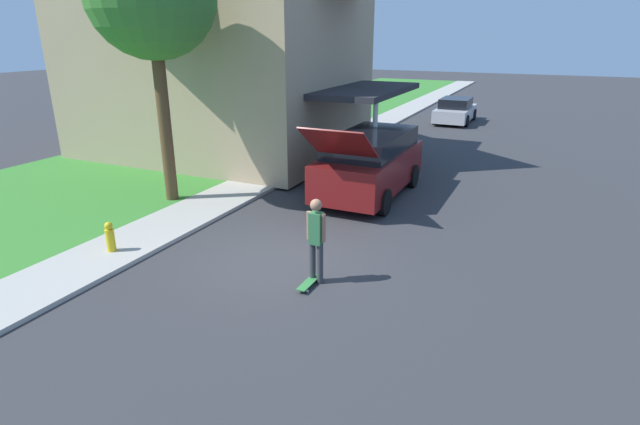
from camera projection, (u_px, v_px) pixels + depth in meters
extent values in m
plane|color=#333335|center=(277.00, 258.00, 11.38)|extent=(120.00, 120.00, 0.00)
cube|color=#387F2D|center=(176.00, 162.00, 19.66)|extent=(10.00, 80.00, 0.08)
cube|color=#ADA89E|center=(273.00, 174.00, 17.91)|extent=(1.80, 80.00, 0.10)
cube|color=tan|center=(220.00, 75.00, 20.38)|extent=(10.44, 7.79, 6.29)
cube|color=#28282D|center=(365.00, 90.00, 17.98)|extent=(2.60, 5.45, 0.20)
cylinder|color=silver|center=(374.00, 143.00, 16.37)|extent=(0.16, 0.16, 2.70)
cylinder|color=brown|center=(164.00, 119.00, 14.38)|extent=(0.36, 0.36, 4.81)
cube|color=maroon|center=(370.00, 169.00, 15.46)|extent=(2.04, 4.87, 1.11)
cube|color=black|center=(372.00, 142.00, 15.28)|extent=(1.88, 3.80, 0.56)
cylinder|color=black|center=(357.00, 169.00, 17.30)|extent=(0.24, 0.75, 0.75)
cylinder|color=black|center=(413.00, 176.00, 16.52)|extent=(0.24, 0.75, 0.75)
cylinder|color=black|center=(320.00, 193.00, 14.73)|extent=(0.24, 0.75, 0.75)
cylinder|color=black|center=(384.00, 202.00, 13.94)|extent=(0.24, 0.75, 0.75)
cube|color=maroon|center=(339.00, 143.00, 12.90)|extent=(1.80, 1.25, 0.89)
cube|color=#B7B7BC|center=(455.00, 113.00, 28.47)|extent=(1.78, 4.14, 0.67)
cube|color=black|center=(456.00, 103.00, 28.18)|extent=(1.56, 2.15, 0.52)
cylinder|color=black|center=(444.00, 113.00, 29.94)|extent=(0.20, 0.65, 0.65)
cylinder|color=black|center=(474.00, 115.00, 29.25)|extent=(0.20, 0.65, 0.65)
cylinder|color=black|center=(435.00, 119.00, 27.82)|extent=(0.20, 0.65, 0.65)
cylinder|color=black|center=(466.00, 121.00, 27.14)|extent=(0.20, 0.65, 0.65)
cylinder|color=#38383D|center=(312.00, 262.00, 10.17)|extent=(0.13, 0.13, 0.86)
cylinder|color=#38383D|center=(320.00, 264.00, 10.10)|extent=(0.13, 0.13, 0.86)
cube|color=#337042|center=(316.00, 228.00, 9.87)|extent=(0.25, 0.20, 0.66)
sphere|color=#9E7051|center=(316.00, 205.00, 9.71)|extent=(0.24, 0.24, 0.24)
cylinder|color=#9E7051|center=(309.00, 225.00, 9.92)|extent=(0.09, 0.09, 0.59)
cylinder|color=#9E7051|center=(323.00, 228.00, 9.80)|extent=(0.09, 0.09, 0.59)
cube|color=#337F3D|center=(309.00, 282.00, 10.08)|extent=(0.19, 0.78, 0.02)
cylinder|color=silver|center=(310.00, 279.00, 10.34)|extent=(0.03, 0.06, 0.06)
cylinder|color=silver|center=(318.00, 281.00, 10.27)|extent=(0.03, 0.06, 0.06)
cylinder|color=silver|center=(300.00, 289.00, 9.93)|extent=(0.03, 0.06, 0.06)
cylinder|color=silver|center=(307.00, 291.00, 9.86)|extent=(0.03, 0.06, 0.06)
cylinder|color=gold|center=(111.00, 240.00, 11.42)|extent=(0.20, 0.20, 0.53)
sphere|color=gold|center=(108.00, 226.00, 11.30)|extent=(0.18, 0.18, 0.18)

